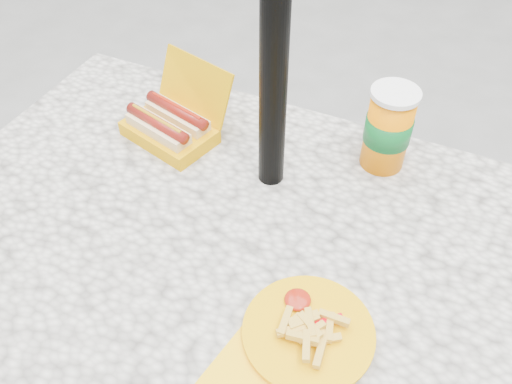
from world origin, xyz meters
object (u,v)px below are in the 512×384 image
at_px(hotdog_box, 171,124).
at_px(fries_plate, 305,334).
at_px(umbrella_pole, 275,13).
at_px(soda_cup, 388,129).

bearing_deg(hotdog_box, fries_plate, -22.27).
bearing_deg(umbrella_pole, soda_cup, 35.13).
xyz_separation_m(fries_plate, soda_cup, (-0.00, 0.44, 0.08)).
relative_size(hotdog_box, soda_cup, 1.29).
bearing_deg(hotdog_box, umbrella_pole, 9.20).
relative_size(umbrella_pole, soda_cup, 12.52).
bearing_deg(hotdog_box, soda_cup, 29.26).
bearing_deg(umbrella_pole, fries_plate, -58.37).
relative_size(hotdog_box, fries_plate, 0.80).
bearing_deg(soda_cup, umbrella_pole, -144.87).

